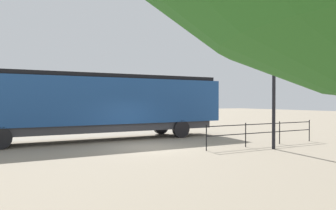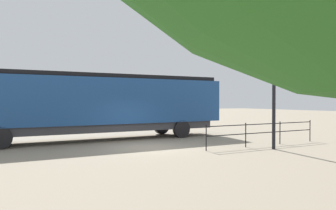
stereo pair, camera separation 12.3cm
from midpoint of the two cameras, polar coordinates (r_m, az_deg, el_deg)
The scene contains 4 objects.
ground_plane at distance 16.87m, azimuth -3.65°, elevation -7.17°, with size 120.00×120.00×0.00m, color gray.
locomotive at distance 20.15m, azimuth -11.17°, elevation 0.34°, with size 2.92×15.84×3.85m.
lamp_post at distance 16.91m, azimuth 17.33°, elevation 6.68°, with size 0.47×0.47×6.02m.
platform_fence at distance 18.08m, azimuth 15.66°, elevation -4.13°, with size 0.05×7.31×1.21m.
Camera 1 is at (14.96, -7.44, 2.34)m, focal length 35.94 mm.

